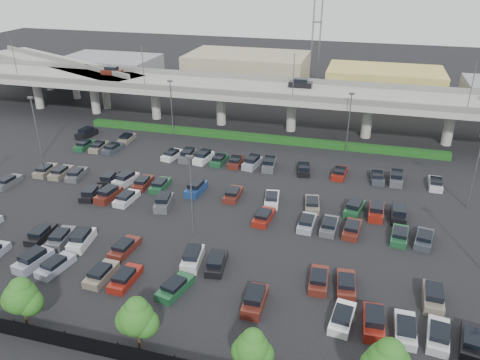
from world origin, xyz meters
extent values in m
plane|color=black|center=(0.00, 0.00, 0.00)|extent=(280.00, 280.00, 0.00)
cube|color=gray|center=(0.00, 32.00, 7.25)|extent=(150.00, 13.00, 1.10)
cube|color=#5B5B57|center=(0.00, 25.75, 8.30)|extent=(150.00, 0.50, 1.00)
cube|color=#5B5B57|center=(0.00, 38.25, 8.30)|extent=(150.00, 0.50, 1.00)
cylinder|color=gray|center=(-51.00, 32.00, 3.35)|extent=(1.80, 1.80, 6.70)
cube|color=#5B5B57|center=(-51.00, 32.00, 6.50)|extent=(2.60, 9.75, 0.50)
cylinder|color=gray|center=(-37.00, 32.00, 3.35)|extent=(1.80, 1.80, 6.70)
cube|color=#5B5B57|center=(-37.00, 32.00, 6.50)|extent=(2.60, 9.75, 0.50)
cylinder|color=gray|center=(-23.00, 32.00, 3.35)|extent=(1.80, 1.80, 6.70)
cube|color=#5B5B57|center=(-23.00, 32.00, 6.50)|extent=(2.60, 9.75, 0.50)
cylinder|color=gray|center=(-9.00, 32.00, 3.35)|extent=(1.80, 1.80, 6.70)
cube|color=#5B5B57|center=(-9.00, 32.00, 6.50)|extent=(2.60, 9.75, 0.50)
cylinder|color=gray|center=(5.00, 32.00, 3.35)|extent=(1.80, 1.80, 6.70)
cube|color=#5B5B57|center=(5.00, 32.00, 6.50)|extent=(2.60, 9.75, 0.50)
cylinder|color=gray|center=(19.00, 32.00, 3.35)|extent=(1.80, 1.80, 6.70)
cube|color=#5B5B57|center=(19.00, 32.00, 6.50)|extent=(2.60, 9.75, 0.50)
cylinder|color=gray|center=(33.00, 32.00, 3.35)|extent=(1.80, 1.80, 6.70)
cube|color=#5B5B57|center=(33.00, 32.00, 6.50)|extent=(2.60, 9.75, 0.50)
cube|color=#561E16|center=(-34.00, 35.00, 8.32)|extent=(4.40, 1.82, 1.05)
cube|color=black|center=(-34.00, 35.00, 9.14)|extent=(2.60, 1.60, 0.65)
cube|color=black|center=(6.00, 35.00, 8.32)|extent=(4.40, 1.82, 1.05)
cube|color=black|center=(6.00, 35.00, 9.14)|extent=(2.60, 1.60, 0.65)
cylinder|color=#535358|center=(-50.00, 25.90, 11.80)|extent=(0.14, 0.14, 8.00)
cylinder|color=#535358|center=(-22.00, 25.90, 11.80)|extent=(0.14, 0.14, 8.00)
cylinder|color=#535358|center=(6.00, 25.90, 11.80)|extent=(0.14, 0.14, 8.00)
cylinder|color=#535358|center=(34.00, 25.90, 11.80)|extent=(0.14, 0.14, 8.00)
cube|color=gray|center=(-52.00, 43.00, 7.25)|extent=(50.93, 30.13, 1.10)
cube|color=#5B5B57|center=(-52.00, 43.00, 8.30)|extent=(47.34, 22.43, 1.00)
cylinder|color=gray|center=(-69.22, 51.03, 3.35)|extent=(1.60, 1.60, 6.70)
cylinder|color=gray|center=(-58.34, 45.96, 3.35)|extent=(1.60, 1.60, 6.70)
cylinder|color=gray|center=(-47.47, 40.89, 3.35)|extent=(1.60, 1.60, 6.70)
cylinder|color=gray|center=(-36.59, 35.82, 3.35)|extent=(1.60, 1.60, 6.70)
cube|color=#123E14|center=(0.00, 25.00, 0.55)|extent=(66.00, 1.60, 1.10)
cube|color=black|center=(0.00, -28.00, 0.90)|extent=(70.00, 0.06, 1.80)
cylinder|color=black|center=(-9.00, -28.00, 1.00)|extent=(0.10, 0.10, 2.00)
cylinder|color=black|center=(-4.00, -28.00, 1.00)|extent=(0.10, 0.10, 2.00)
cylinder|color=black|center=(1.00, -28.00, 1.00)|extent=(0.10, 0.10, 2.00)
cylinder|color=#332316|center=(-9.00, -26.67, 0.98)|extent=(0.26, 0.26, 1.96)
sphere|color=#154C14|center=(-9.00, -26.67, 3.37)|extent=(3.04, 3.04, 3.04)
sphere|color=#154C14|center=(-8.29, -26.57, 2.82)|extent=(2.39, 2.39, 2.39)
sphere|color=#154C14|center=(-9.60, -26.75, 3.04)|extent=(2.39, 2.39, 2.39)
sphere|color=#154C14|center=(-8.96, -26.55, 4.24)|extent=(2.06, 2.06, 2.06)
cylinder|color=#332316|center=(2.00, -26.39, 0.99)|extent=(0.26, 0.26, 1.97)
sphere|color=#154C14|center=(2.00, -26.39, 3.39)|extent=(3.07, 3.07, 3.07)
sphere|color=#154C14|center=(2.71, -26.29, 2.85)|extent=(2.41, 2.41, 2.41)
sphere|color=#154C14|center=(1.40, -26.47, 3.07)|extent=(2.41, 2.41, 2.41)
sphere|color=#154C14|center=(2.04, -26.27, 4.27)|extent=(2.08, 2.08, 2.08)
sphere|color=#154C14|center=(12.00, -26.82, 3.09)|extent=(2.79, 2.79, 2.79)
sphere|color=#154C14|center=(12.65, -26.72, 2.59)|extent=(2.19, 2.19, 2.19)
sphere|color=#154C14|center=(11.45, -26.90, 2.79)|extent=(2.19, 2.19, 2.19)
sphere|color=#154C14|center=(12.04, -26.70, 3.89)|extent=(1.89, 1.89, 1.89)
sphere|color=#154C14|center=(22.04, -26.26, 4.78)|extent=(2.33, 2.33, 2.33)
cube|color=gray|center=(-14.50, -18.50, 0.53)|extent=(2.60, 4.66, 1.05)
cube|color=black|center=(-14.50, -18.50, 1.34)|extent=(2.05, 2.85, 0.65)
cube|color=gray|center=(-11.75, -18.50, 0.41)|extent=(2.52, 4.64, 0.82)
cube|color=black|center=(-11.75, -18.70, 1.04)|extent=(1.96, 2.53, 0.50)
cube|color=#73685A|center=(-6.25, -18.50, 0.41)|extent=(2.00, 4.47, 0.82)
cube|color=black|center=(-6.25, -18.70, 1.04)|extent=(1.69, 2.36, 0.50)
cube|color=maroon|center=(-3.50, -18.50, 0.41)|extent=(1.97, 4.46, 0.82)
cube|color=black|center=(-3.50, -18.70, 1.04)|extent=(1.68, 2.35, 0.50)
cube|color=#1B4C2B|center=(2.00, -18.50, 0.41)|extent=(2.82, 4.71, 0.82)
cube|color=black|center=(2.00, -18.69, 1.04)|extent=(2.10, 2.62, 0.50)
cube|color=#561E16|center=(10.25, -18.50, 0.53)|extent=(1.84, 4.41, 1.05)
cube|color=black|center=(10.25, -18.50, 1.34)|extent=(1.61, 2.61, 0.65)
cube|color=white|center=(18.50, -18.50, 0.41)|extent=(2.36, 4.59, 0.82)
cube|color=black|center=(18.50, -18.70, 1.04)|extent=(1.88, 2.48, 0.50)
cube|color=maroon|center=(21.25, -18.50, 0.53)|extent=(1.99, 4.47, 1.05)
cube|color=black|center=(21.25, -18.50, 1.34)|extent=(1.70, 2.66, 0.65)
cube|color=#BCBCC1|center=(24.00, -18.50, 0.41)|extent=(1.84, 4.41, 0.82)
cube|color=black|center=(24.00, -18.70, 1.04)|extent=(1.61, 2.31, 0.50)
cube|color=#BCBCC1|center=(26.75, -18.50, 0.41)|extent=(2.33, 4.58, 0.82)
cube|color=black|center=(26.75, -18.70, 1.04)|extent=(1.86, 2.47, 0.50)
cube|color=black|center=(29.50, -18.50, 0.41)|extent=(2.54, 4.65, 0.82)
cube|color=black|center=(29.50, -18.70, 1.04)|extent=(1.97, 2.54, 0.50)
cube|color=black|center=(-17.25, -13.50, 0.41)|extent=(2.09, 4.51, 0.82)
cube|color=black|center=(-17.25, -13.70, 1.04)|extent=(1.74, 2.40, 0.50)
cube|color=#4A4B50|center=(-14.50, -13.50, 0.41)|extent=(2.37, 4.60, 0.82)
cube|color=black|center=(-14.50, -13.70, 1.04)|extent=(1.88, 2.49, 0.50)
cube|color=silver|center=(-11.75, -13.50, 0.53)|extent=(2.38, 4.60, 1.05)
cube|color=black|center=(-11.75, -13.50, 1.34)|extent=(1.93, 2.79, 0.65)
cube|color=#561E16|center=(-6.25, -13.50, 0.41)|extent=(2.16, 4.53, 0.82)
cube|color=black|center=(-6.25, -13.70, 1.04)|extent=(1.78, 2.42, 0.50)
cube|color=silver|center=(2.00, -13.50, 0.53)|extent=(2.39, 4.60, 1.05)
cube|color=black|center=(2.00, -13.50, 1.34)|extent=(1.93, 2.79, 0.65)
cube|color=black|center=(4.75, -13.50, 0.41)|extent=(2.32, 4.58, 0.82)
cube|color=black|center=(4.75, -13.70, 1.04)|extent=(1.86, 2.47, 0.50)
cube|color=#561E16|center=(15.75, -13.50, 0.41)|extent=(2.00, 4.47, 0.82)
cube|color=black|center=(15.75, -13.70, 1.04)|extent=(1.70, 2.37, 0.50)
cube|color=#561E16|center=(18.50, -13.50, 0.41)|extent=(2.19, 4.54, 0.82)
cube|color=black|center=(18.50, -13.70, 1.04)|extent=(1.79, 2.43, 0.50)
cube|color=#73685A|center=(26.75, -13.50, 0.53)|extent=(1.99, 4.47, 1.05)
cube|color=black|center=(26.75, -13.50, 1.34)|extent=(1.70, 2.66, 0.65)
cube|color=#4A4B50|center=(-31.00, -2.50, 0.41)|extent=(1.96, 4.45, 0.82)
cube|color=black|center=(-31.00, -2.70, 1.04)|extent=(1.67, 2.35, 0.50)
cube|color=black|center=(-17.25, -2.50, 0.41)|extent=(2.49, 4.63, 0.82)
cube|color=black|center=(-17.25, -2.70, 1.04)|extent=(1.94, 2.52, 0.50)
cube|color=#561E16|center=(-14.50, -2.50, 0.53)|extent=(2.38, 4.60, 1.05)
cube|color=black|center=(-14.50, -2.50, 1.34)|extent=(1.93, 2.79, 0.65)
cube|color=#BCBCC1|center=(-11.75, -2.50, 0.41)|extent=(2.10, 4.51, 0.82)
cube|color=black|center=(-11.75, -2.70, 1.04)|extent=(1.75, 2.40, 0.50)
cube|color=#4A4B50|center=(-6.25, -2.50, 0.53)|extent=(2.57, 4.65, 1.05)
cube|color=black|center=(-6.25, -2.50, 1.34)|extent=(2.04, 2.84, 0.65)
cube|color=maroon|center=(7.50, -2.50, 0.41)|extent=(2.23, 4.55, 0.82)
cube|color=black|center=(7.50, -2.70, 1.04)|extent=(1.81, 2.44, 0.50)
cube|color=gray|center=(13.00, -2.50, 0.41)|extent=(2.02, 4.48, 0.82)
cube|color=black|center=(13.00, -2.70, 1.04)|extent=(1.70, 2.37, 0.50)
cube|color=#4A4B50|center=(15.75, -2.50, 0.41)|extent=(2.08, 4.50, 0.82)
cube|color=black|center=(15.75, -2.70, 1.04)|extent=(1.74, 2.39, 0.50)
cube|color=#561E16|center=(18.50, -2.50, 0.41)|extent=(2.26, 4.56, 0.82)
cube|color=black|center=(18.50, -2.70, 1.04)|extent=(1.83, 2.45, 0.50)
cube|color=#1B4C2B|center=(24.00, -2.50, 0.41)|extent=(2.25, 4.56, 0.82)
cube|color=black|center=(24.00, -2.70, 1.04)|extent=(1.82, 2.45, 0.50)
cube|color=#30363E|center=(26.75, -2.50, 0.41)|extent=(2.56, 4.65, 0.82)
cube|color=black|center=(26.75, -2.70, 1.04)|extent=(1.98, 2.55, 0.50)
cube|color=#73685A|center=(-28.25, 2.50, 0.41)|extent=(2.15, 4.53, 0.82)
cube|color=black|center=(-28.25, 2.30, 1.04)|extent=(1.77, 2.41, 0.50)
cube|color=#73685A|center=(-25.50, 2.50, 0.41)|extent=(1.90, 4.43, 0.82)
cube|color=black|center=(-25.50, 2.30, 1.04)|extent=(1.64, 2.33, 0.50)
cube|color=#4A4B50|center=(-22.75, 2.50, 0.41)|extent=(2.37, 4.60, 0.82)
cube|color=black|center=(-22.75, 2.30, 1.04)|extent=(1.88, 2.49, 0.50)
cube|color=black|center=(-17.25, 2.50, 0.41)|extent=(2.27, 4.57, 0.82)
cube|color=black|center=(-17.25, 2.30, 1.04)|extent=(1.83, 2.45, 0.50)
cube|color=#BCBCC1|center=(-14.50, 2.50, 0.53)|extent=(2.65, 4.67, 1.05)
cube|color=black|center=(-14.50, 2.50, 1.34)|extent=(2.08, 2.87, 0.65)
cube|color=#561E16|center=(-11.75, 2.50, 0.41)|extent=(2.04, 4.48, 0.82)
cube|color=black|center=(-11.75, 2.30, 1.04)|extent=(1.71, 2.38, 0.50)
cube|color=#1B4C2B|center=(-9.00, 2.50, 0.41)|extent=(1.90, 4.43, 0.82)
cube|color=black|center=(-9.00, 2.30, 1.04)|extent=(1.64, 2.33, 0.50)
cube|color=navy|center=(-3.50, 2.50, 0.53)|extent=(2.14, 4.52, 1.05)
cube|color=black|center=(-3.50, 2.50, 1.34)|extent=(1.79, 2.71, 0.65)
cube|color=#561E16|center=(2.00, 2.50, 0.41)|extent=(1.89, 4.43, 0.82)
cube|color=black|center=(2.00, 2.30, 1.04)|extent=(1.64, 2.32, 0.50)
cube|color=white|center=(7.50, 2.50, 0.41)|extent=(2.44, 4.62, 0.82)
cube|color=black|center=(7.50, 2.30, 1.04)|extent=(1.92, 2.51, 0.50)
cube|color=#73685A|center=(13.00, 2.50, 0.41)|extent=(2.42, 4.61, 0.82)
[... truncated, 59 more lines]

